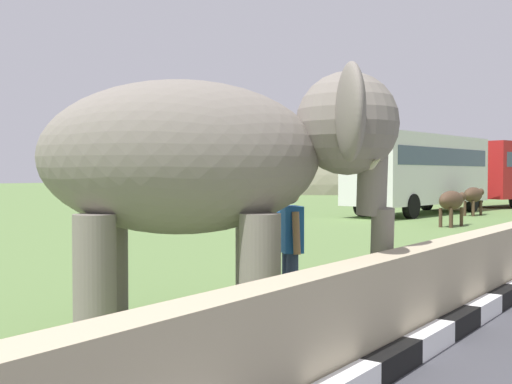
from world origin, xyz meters
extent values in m
cube|color=black|center=(1.90, 4.21, 0.12)|extent=(0.90, 0.20, 0.24)
cube|color=white|center=(2.80, 4.21, 0.12)|extent=(0.90, 0.20, 0.24)
cube|color=black|center=(3.70, 4.21, 0.12)|extent=(0.90, 0.20, 0.24)
cube|color=white|center=(4.60, 4.21, 0.12)|extent=(0.90, 0.20, 0.24)
cube|color=black|center=(5.50, 4.21, 0.12)|extent=(0.90, 0.20, 0.24)
cube|color=tan|center=(2.00, 4.51, 0.50)|extent=(28.00, 0.36, 1.00)
cylinder|color=slate|center=(2.64, 6.32, 0.70)|extent=(0.44, 0.44, 1.39)
cylinder|color=slate|center=(1.96, 5.73, 0.70)|extent=(0.44, 0.44, 1.39)
cylinder|color=slate|center=(1.53, 7.61, 0.70)|extent=(0.44, 0.44, 1.39)
cylinder|color=slate|center=(0.85, 7.02, 0.70)|extent=(0.44, 0.44, 1.39)
ellipsoid|color=slate|center=(1.74, 6.67, 1.99)|extent=(3.24, 3.39, 1.70)
sphere|color=slate|center=(2.96, 5.25, 2.37)|extent=(1.16, 1.16, 1.16)
ellipsoid|color=#D84C8C|center=(3.15, 5.03, 2.52)|extent=(0.72, 0.69, 0.44)
ellipsoid|color=slate|center=(3.46, 5.87, 2.42)|extent=(0.84, 0.77, 1.00)
ellipsoid|color=slate|center=(2.28, 4.85, 2.42)|extent=(0.84, 0.77, 1.00)
cylinder|color=slate|center=(3.15, 5.03, 1.82)|extent=(0.55, 0.54, 0.98)
cylinder|color=slate|center=(3.23, 4.94, 1.02)|extent=(0.41, 0.41, 0.82)
cone|color=beige|center=(3.33, 5.26, 1.92)|extent=(0.52, 0.47, 0.22)
cone|color=beige|center=(2.90, 4.89, 1.92)|extent=(0.52, 0.47, 0.22)
cylinder|color=navy|center=(3.33, 6.29, 0.41)|extent=(0.15, 0.15, 0.82)
cylinder|color=navy|center=(3.20, 6.14, 0.41)|extent=(0.15, 0.15, 0.82)
cube|color=#1E59B2|center=(3.26, 6.21, 1.11)|extent=(0.44, 0.46, 0.58)
cylinder|color=#9E7251|center=(3.43, 6.41, 1.08)|extent=(0.15, 0.16, 0.53)
cylinder|color=#9E7251|center=(3.10, 6.01, 1.08)|extent=(0.17, 0.18, 0.53)
sphere|color=#9E7251|center=(3.26, 6.21, 1.54)|extent=(0.23, 0.23, 0.23)
cube|color=silver|center=(23.58, 12.65, 2.00)|extent=(9.44, 3.34, 3.00)
cube|color=#3F5160|center=(23.58, 12.65, 2.54)|extent=(8.71, 3.32, 0.76)
cylinder|color=black|center=(26.63, 13.52, 0.50)|extent=(1.02, 0.39, 1.00)
cylinder|color=black|center=(26.42, 11.23, 0.50)|extent=(1.02, 0.39, 1.00)
cylinder|color=black|center=(20.74, 14.07, 0.50)|extent=(1.02, 0.39, 1.00)
cylinder|color=black|center=(20.52, 11.78, 0.50)|extent=(1.02, 0.39, 1.00)
cylinder|color=black|center=(31.35, 12.54, 0.50)|extent=(1.04, 0.53, 1.00)
cylinder|color=#473323|center=(18.20, 9.34, 0.33)|extent=(0.12, 0.12, 0.65)
cylinder|color=#473323|center=(18.18, 8.98, 0.33)|extent=(0.12, 0.12, 0.65)
cylinder|color=#473323|center=(17.30, 9.40, 0.33)|extent=(0.12, 0.12, 0.65)
cylinder|color=#473323|center=(17.28, 9.04, 0.33)|extent=(0.12, 0.12, 0.65)
ellipsoid|color=#473323|center=(17.74, 9.19, 0.90)|extent=(1.54, 0.69, 0.66)
ellipsoid|color=#473323|center=(18.67, 9.13, 1.00)|extent=(0.42, 0.29, 0.32)
cylinder|color=#473323|center=(24.33, 10.53, 0.33)|extent=(0.12, 0.12, 0.65)
cylinder|color=#473323|center=(24.31, 10.17, 0.33)|extent=(0.12, 0.12, 0.65)
cylinder|color=#473323|center=(23.43, 10.57, 0.33)|extent=(0.12, 0.12, 0.65)
cylinder|color=#473323|center=(23.41, 10.21, 0.33)|extent=(0.12, 0.12, 0.65)
ellipsoid|color=#473323|center=(23.87, 10.37, 0.90)|extent=(1.53, 0.67, 0.66)
ellipsoid|color=#473323|center=(24.80, 10.32, 1.00)|extent=(0.41, 0.28, 0.32)
ellipsoid|color=#717158|center=(55.00, 33.74, 0.00)|extent=(28.51, 22.81, 13.44)
camera|label=1|loc=(-3.27, 1.90, 1.80)|focal=43.74mm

